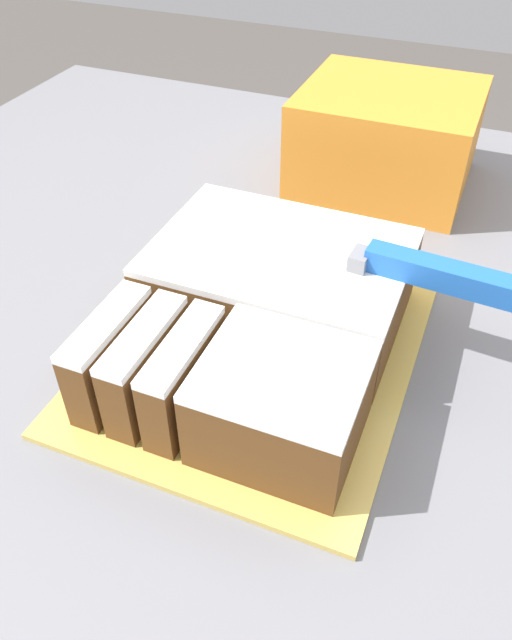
{
  "coord_description": "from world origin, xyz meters",
  "views": [
    {
      "loc": [
        0.09,
        -0.45,
        1.33
      ],
      "look_at": [
        -0.08,
        -0.06,
        0.96
      ],
      "focal_mm": 35.0,
      "sensor_mm": 36.0,
      "label": 1
    }
  ],
  "objects_px": {
    "cake": "(262,318)",
    "knife": "(405,269)",
    "cake_board": "(256,354)",
    "storage_box": "(386,138)"
  },
  "relations": [
    {
      "from": "cake",
      "to": "knife",
      "type": "distance_m",
      "value": 0.13
    },
    {
      "from": "cake_board",
      "to": "knife",
      "type": "relative_size",
      "value": 1.06
    },
    {
      "from": "cake_board",
      "to": "cake",
      "type": "height_order",
      "value": "cake"
    },
    {
      "from": "storage_box",
      "to": "knife",
      "type": "bearing_deg",
      "value": -74.82
    },
    {
      "from": "cake",
      "to": "storage_box",
      "type": "height_order",
      "value": "storage_box"
    },
    {
      "from": "cake_board",
      "to": "storage_box",
      "type": "distance_m",
      "value": 0.39
    },
    {
      "from": "cake",
      "to": "knife",
      "type": "height_order",
      "value": "knife"
    },
    {
      "from": "cake_board",
      "to": "storage_box",
      "type": "bearing_deg",
      "value": 85.82
    },
    {
      "from": "cake_board",
      "to": "storage_box",
      "type": "height_order",
      "value": "storage_box"
    },
    {
      "from": "knife",
      "to": "cake_board",
      "type": "bearing_deg",
      "value": 31.48
    }
  ]
}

